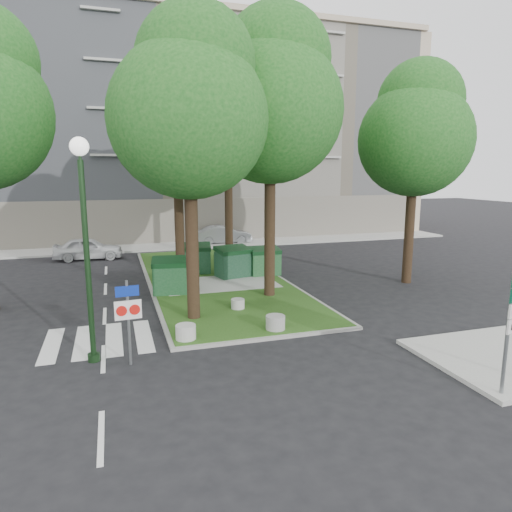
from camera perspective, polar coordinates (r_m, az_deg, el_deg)
name	(u,v)px	position (r m, az deg, el deg)	size (l,w,h in m)	color
ground	(256,341)	(14.34, 0.04, -10.53)	(120.00, 120.00, 0.00)	black
median_island	(215,280)	(21.85, -5.09, -2.96)	(6.00, 16.00, 0.12)	#214A15
median_kerb	(215,280)	(21.85, -5.09, -2.98)	(6.30, 16.30, 0.10)	gray
building_sidewalk	(175,246)	(31.92, -10.08, 1.24)	(42.00, 3.00, 0.12)	#999993
zebra_crossing	(129,337)	(15.16, -15.60, -9.73)	(5.00, 3.00, 0.01)	silver
apartment_building	(159,135)	(39.06, -11.99, 14.55)	(41.00, 12.00, 16.00)	tan
tree_median_near_left	(191,103)	(15.68, -8.15, 18.37)	(5.20, 5.20, 10.53)	black
tree_median_near_right	(272,96)	(18.58, 2.03, 19.32)	(5.60, 5.60, 11.46)	black
tree_median_mid	(178,131)	(22.10, -9.71, 15.16)	(4.80, 4.80, 9.99)	black
tree_median_far	(229,111)	(25.80, -3.40, 17.61)	(5.80, 5.80, 11.93)	black
tree_street_right	(416,129)	(22.20, 19.42, 14.71)	(5.00, 5.00, 10.06)	black
dumpster_a	(172,276)	(19.44, -10.46, -2.44)	(1.76, 1.35, 1.50)	#0F3A19
dumpster_b	(195,258)	(23.11, -7.65, -0.31)	(1.76, 1.37, 1.48)	#113C20
dumpster_c	(233,262)	(22.02, -2.87, -0.75)	(1.82, 1.46, 1.49)	#0F321C
dumpster_d	(264,261)	(22.46, 1.05, -0.65)	(1.50, 1.06, 1.38)	#14431D
bollard_left	(186,332)	(14.24, -8.78, -9.36)	(0.62, 0.62, 0.44)	#ACADA7
bollard_right	(275,322)	(14.92, 2.44, -8.29)	(0.63, 0.63, 0.45)	gray
bollard_mid	(238,304)	(17.08, -2.29, -5.98)	(0.50, 0.50, 0.36)	#A5A4A0
litter_bin	(242,251)	(27.11, -1.81, 0.65)	(0.41, 0.41, 0.72)	orange
street_lamp	(85,225)	(12.74, -20.63, 3.67)	(0.48, 0.48, 6.02)	black
traffic_sign_pole	(128,311)	(12.65, -15.70, -6.67)	(0.70, 0.09, 2.34)	slate
car_white	(88,248)	(28.64, -20.24, 0.89)	(1.56, 3.87, 1.32)	silver
car_silver	(223,235)	(32.75, -4.11, 2.67)	(1.40, 4.00, 1.32)	#909497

